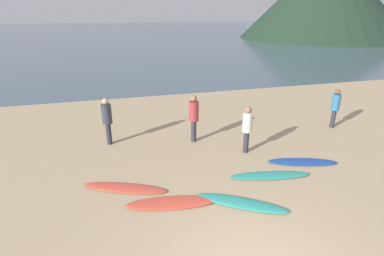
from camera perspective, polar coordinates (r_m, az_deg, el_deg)
The scene contains 11 objects.
ground_plane at distance 14.36m, azimuth -5.73°, elevation 2.63°, with size 120.00×120.00×0.20m, color tan.
ocean_water at distance 66.51m, azimuth -14.13°, elevation 17.08°, with size 140.00×100.00×0.01m, color #475B6B.
surfboard_0 at distance 8.50m, azimuth -12.61°, elevation -10.98°, with size 2.33×0.49×0.09m, color #D84C38.
surfboard_1 at distance 7.76m, azimuth -3.83°, elevation -13.89°, with size 2.28×0.58×0.09m, color #D84C38.
surfboard_2 at distance 7.83m, azimuth 9.29°, elevation -13.80°, with size 2.31×0.48×0.10m, color teal.
surfboard_3 at distance 9.15m, azimuth 14.56°, elevation -8.64°, with size 2.36×0.47×0.09m, color teal.
surfboard_4 at distance 10.22m, azimuth 20.17°, elevation -6.02°, with size 2.17×0.54×0.07m, color #1E479E.
person_0 at distance 10.95m, azimuth -15.78°, elevation 1.92°, with size 0.35×0.35×1.71m.
person_1 at distance 10.10m, azimuth 10.41°, elevation 0.41°, with size 0.33×0.33×1.62m.
person_2 at distance 13.41m, azimuth 25.50°, elevation 3.90°, with size 0.32×0.32×1.61m.
person_3 at distance 10.76m, azimuth 0.33°, elevation 2.53°, with size 0.35×0.35×1.74m.
Camera 1 is at (-2.22, -3.41, 4.55)m, focal length 28.20 mm.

